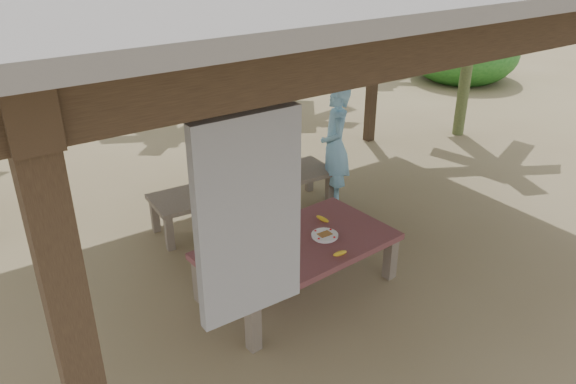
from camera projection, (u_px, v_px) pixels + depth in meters
ground at (315, 258)px, 5.87m from camera, size 80.00×80.00×0.00m
work_table at (298, 249)px, 5.19m from camera, size 1.87×1.13×0.50m
bench at (246, 187)px, 6.50m from camera, size 2.23×0.73×0.45m
ripe_banana_bunch at (241, 251)px, 4.89m from camera, size 0.27×0.23×0.16m
plate at (325, 236)px, 5.26m from camera, size 0.25×0.25×0.04m
loose_banana_front at (340, 253)px, 4.97m from camera, size 0.17×0.07×0.04m
loose_banana_side at (323, 219)px, 5.54m from camera, size 0.10×0.15×0.04m
water_flask at (232, 232)px, 5.06m from camera, size 0.09×0.09×0.34m
green_banana_stalk at (226, 175)px, 6.30m from camera, size 0.27×0.27×0.29m
cooking_pot at (272, 168)px, 6.62m from camera, size 0.21×0.21×0.18m
skewer_rack at (280, 167)px, 6.58m from camera, size 0.18×0.09×0.24m
woman at (335, 146)px, 6.69m from camera, size 0.59×0.65×1.49m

